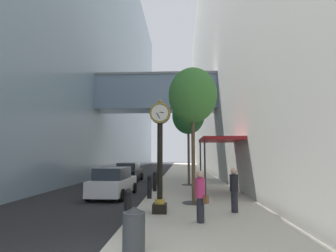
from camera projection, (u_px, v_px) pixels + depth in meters
ground_plane at (165, 175)px, 31.19m from camera, size 110.00×110.00×0.00m
sidewalk_right at (188, 173)px, 34.04m from camera, size 5.56×80.00×0.14m
building_block_left at (89, 46)px, 36.72m from camera, size 21.63×80.00×36.06m
building_block_right at (239, 47)px, 35.64m from camera, size 9.00×80.00×34.87m
street_clock at (160, 149)px, 10.23m from camera, size 0.84×0.55×4.51m
bollard_nearest at (128, 207)px, 7.96m from camera, size 0.26×0.26×1.20m
bollard_third at (149, 186)px, 13.36m from camera, size 0.26×0.26×1.20m
bollard_fourth at (155, 181)px, 16.05m from camera, size 0.26×0.26×1.20m
bollard_fifth at (159, 177)px, 18.75m from camera, size 0.26×0.26×1.20m
street_tree_near at (193, 96)px, 12.58m from camera, size 2.38×2.38×6.55m
street_tree_mid_near at (188, 116)px, 19.92m from camera, size 2.51×2.51×6.76m
trash_bin at (134, 229)px, 5.91m from camera, size 0.53×0.53×1.05m
pedestrian_walking at (200, 195)px, 8.63m from camera, size 0.52×0.48×1.71m
pedestrian_by_clock at (234, 189)px, 10.16m from camera, size 0.46×0.46×1.72m
storefront_awning at (220, 141)px, 15.83m from camera, size 2.40×3.60×3.30m
car_black_near at (129, 172)px, 23.43m from camera, size 2.11×4.55×1.69m
car_white_mid at (113, 182)px, 14.76m from camera, size 2.12×4.46×1.68m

